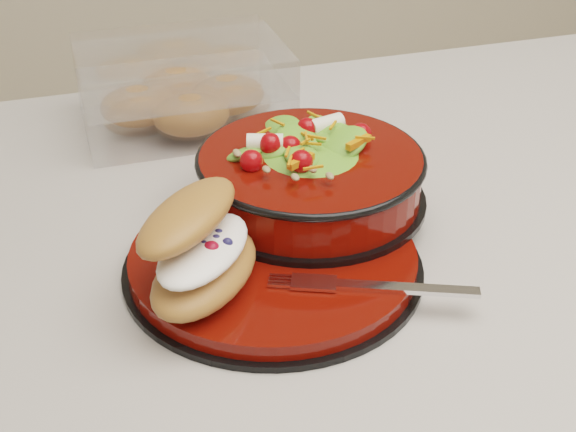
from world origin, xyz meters
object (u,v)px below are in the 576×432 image
object	(u,v)px
dinner_plate	(274,261)
salad_bowl	(310,170)
croissant	(202,248)
pastry_box	(183,89)
fork	(378,287)

from	to	relation	value
dinner_plate	salad_bowl	distance (m)	0.10
croissant	pastry_box	xyz separation A→B (m)	(0.05, 0.35, -0.01)
salad_bowl	pastry_box	bearing A→B (deg)	106.00
salad_bowl	fork	bearing A→B (deg)	-86.95
croissant	fork	xyz separation A→B (m)	(0.13, -0.05, -0.03)
croissant	fork	bearing A→B (deg)	-70.58
croissant	pastry_box	size ratio (longest dim) A/B	0.67
salad_bowl	fork	xyz separation A→B (m)	(0.01, -0.15, -0.03)
dinner_plate	salad_bowl	size ratio (longest dim) A/B	1.19
dinner_plate	croissant	xyz separation A→B (m)	(-0.07, -0.03, 0.05)
fork	dinner_plate	bearing A→B (deg)	63.31
fork	pastry_box	xyz separation A→B (m)	(-0.08, 0.39, 0.02)
croissant	pastry_box	world-z (taller)	same
pastry_box	salad_bowl	bearing A→B (deg)	-73.83
dinner_plate	fork	world-z (taller)	fork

